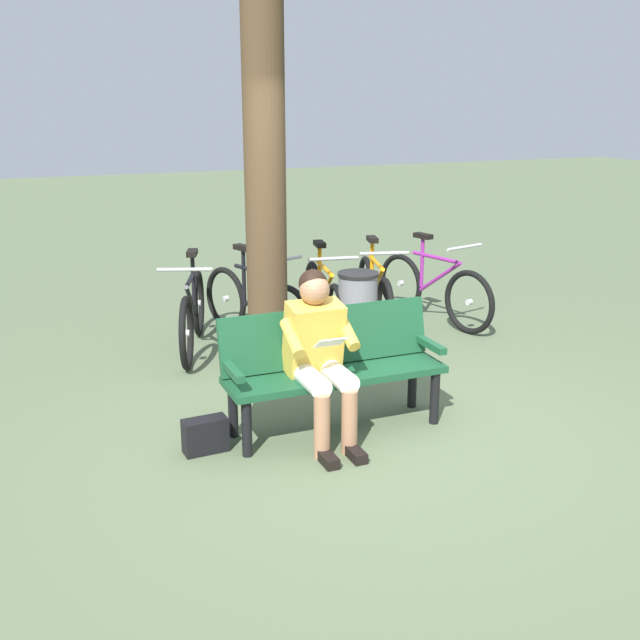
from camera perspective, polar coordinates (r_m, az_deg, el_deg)
ground_plane at (r=5.60m, az=4.42°, el=-8.33°), size 40.00×40.00×0.00m
bench at (r=5.51m, az=0.87°, el=-3.02°), size 1.60×0.49×0.87m
person_reading at (r=5.26m, az=-0.06°, el=-2.17°), size 0.49×0.76×1.20m
handbag at (r=5.31m, az=-8.55°, el=-8.50°), size 0.31×0.16×0.24m
tree_trunk at (r=6.42m, az=-4.10°, el=9.40°), size 0.35×0.35×3.12m
litter_bin at (r=7.03m, az=2.82°, el=0.38°), size 0.38×0.38×0.80m
bicycle_black at (r=8.21m, az=8.44°, el=2.26°), size 0.58×1.64×0.94m
bicycle_orange at (r=7.92m, az=4.11°, el=1.87°), size 0.59×1.64×0.94m
bicycle_purple at (r=7.65m, az=0.27°, el=1.39°), size 0.48×1.67×0.94m
bicycle_silver at (r=7.53m, az=-4.82°, el=1.08°), size 0.68×1.60×0.94m
bicycle_red at (r=7.31m, az=-9.48°, el=0.45°), size 0.67×1.60×0.94m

